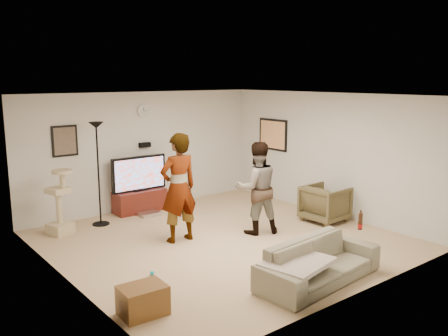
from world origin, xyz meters
TOP-DOWN VIEW (x-y plane):
  - floor at (0.00, 0.00)m, footprint 5.50×5.50m
  - ceiling at (0.00, 0.00)m, footprint 5.50×5.50m
  - wall_back at (0.00, 2.75)m, footprint 5.50×0.04m
  - wall_front at (0.00, -2.75)m, footprint 5.50×0.04m
  - wall_left at (-2.75, 0.00)m, footprint 0.04×5.50m
  - wall_right at (2.75, 0.00)m, footprint 0.04×5.50m
  - wall_clock at (0.00, 2.72)m, footprint 0.26×0.04m
  - wall_speaker at (0.00, 2.69)m, footprint 0.25×0.10m
  - picture_back at (-1.70, 2.73)m, footprint 0.42×0.03m
  - picture_right at (2.73, 1.60)m, footprint 0.03×0.78m
  - tv_stand at (-0.26, 2.50)m, footprint 1.10×0.45m
  - console_box at (-0.27, 2.11)m, footprint 0.40×0.30m
  - tv at (-0.26, 2.50)m, footprint 1.22×0.08m
  - tv_screen at (-0.26, 2.46)m, footprint 1.12×0.01m
  - floor_lamp at (-1.30, 2.16)m, footprint 0.32×0.32m
  - cat_tree at (-2.11, 2.10)m, footprint 0.48×0.48m
  - person_left at (-0.62, 0.44)m, footprint 0.70×0.47m
  - person_right at (0.72, -0.07)m, footprint 0.99×0.89m
  - sofa at (-0.03, -2.19)m, footprint 2.01×0.92m
  - throw_blanket at (-0.47, -2.19)m, footprint 1.02×0.86m
  - beer_bottle at (0.87, -2.19)m, footprint 0.06×0.06m
  - armchair at (2.25, -0.39)m, footprint 0.81×0.79m
  - side_table at (-2.40, -1.50)m, footprint 0.56×0.44m
  - toy_ball at (-1.74, -0.56)m, footprint 0.06×0.06m

SIDE VIEW (x-z plane):
  - floor at x=0.00m, z-range -0.02..0.00m
  - toy_ball at x=-1.74m, z-range 0.00..0.06m
  - console_box at x=-0.27m, z-range 0.00..0.07m
  - side_table at x=-2.40m, z-range 0.00..0.36m
  - tv_stand at x=-0.26m, z-range 0.00..0.46m
  - sofa at x=-0.03m, z-range 0.00..0.57m
  - armchair at x=2.25m, z-range 0.00..0.72m
  - throw_blanket at x=-0.47m, z-range 0.36..0.42m
  - cat_tree at x=-2.11m, z-range 0.00..1.19m
  - beer_bottle at x=0.87m, z-range 0.57..0.82m
  - tv at x=-0.26m, z-range 0.46..1.18m
  - tv_screen at x=-0.26m, z-range 0.50..1.14m
  - person_right at x=0.72m, z-range 0.00..1.68m
  - person_left at x=-0.62m, z-range 0.00..1.89m
  - floor_lamp at x=-1.30m, z-range 0.00..1.98m
  - wall_back at x=0.00m, z-range 0.00..2.50m
  - wall_front at x=0.00m, z-range 0.00..2.50m
  - wall_left at x=-2.75m, z-range 0.00..2.50m
  - wall_right at x=2.75m, z-range 0.00..2.50m
  - wall_speaker at x=0.00m, z-range 1.33..1.43m
  - picture_right at x=2.73m, z-range 1.19..1.81m
  - picture_back at x=-1.70m, z-range 1.34..1.86m
  - wall_clock at x=0.00m, z-range 1.97..2.23m
  - ceiling at x=0.00m, z-range 2.50..2.52m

